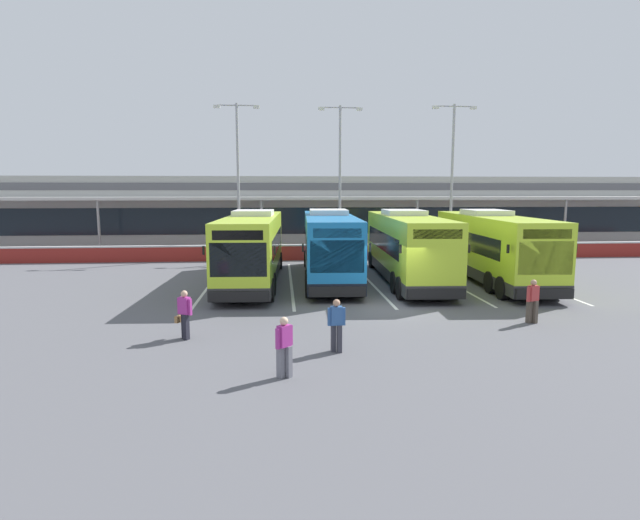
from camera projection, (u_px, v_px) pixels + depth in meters
name	position (u px, v px, depth m)	size (l,w,h in m)	color
ground_plane	(394.00, 307.00, 20.92)	(200.00, 200.00, 0.00)	#56565B
terminal_building	(331.00, 210.00, 47.07)	(70.00, 13.00, 6.00)	#B7B7B2
red_barrier_wall	(348.00, 252.00, 35.16)	(60.00, 0.40, 1.10)	maroon
coach_bus_leftmost	(253.00, 249.00, 26.21)	(3.28, 12.24, 3.78)	#B7DB2D
coach_bus_left_centre	(329.00, 247.00, 27.20)	(3.28, 12.24, 3.78)	#1972B7
coach_bus_centre	(406.00, 248.00, 26.73)	(3.28, 12.24, 3.78)	#B7DB2D
coach_bus_right_centre	(491.00, 248.00, 26.76)	(3.28, 12.24, 3.78)	#B7DB2D
bay_stripe_far_west	(211.00, 283.00, 26.19)	(0.14, 13.00, 0.01)	silver
bay_stripe_west	(291.00, 282.00, 26.51)	(0.14, 13.00, 0.01)	silver
bay_stripe_mid_west	(369.00, 281.00, 26.84)	(0.14, 13.00, 0.01)	silver
bay_stripe_centre	(446.00, 280.00, 27.16)	(0.14, 13.00, 0.01)	silver
bay_stripe_mid_east	(520.00, 279.00, 27.49)	(0.14, 13.00, 0.01)	silver
pedestrian_with_handbag	(184.00, 313.00, 16.32)	(0.62, 0.52, 1.62)	black
pedestrian_child	(336.00, 324.00, 15.00)	(0.54, 0.30, 1.62)	#33333D
pedestrian_near_bin	(533.00, 300.00, 18.28)	(0.53, 0.32, 1.62)	#4C4238
pedestrian_approaching_bus	(284.00, 345.00, 12.93)	(0.45, 0.44, 1.62)	slate
lamp_post_west	(238.00, 170.00, 36.27)	(3.24, 0.28, 11.00)	#9E9EA3
lamp_post_centre	(340.00, 171.00, 37.24)	(3.24, 0.28, 11.00)	#9E9EA3
lamp_post_east	(452.00, 170.00, 36.67)	(3.24, 0.28, 11.00)	#9E9EA3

